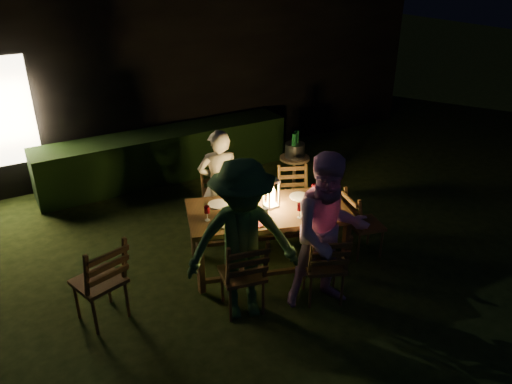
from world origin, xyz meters
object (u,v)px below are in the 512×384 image
chair_near_right (324,277)px  ice_bucket (295,150)px  chair_far_right (294,211)px  bottle_bucket_a (294,149)px  person_opp_right (329,233)px  person_opp_left (243,242)px  lantern (271,195)px  side_table (294,161)px  chair_spare (102,294)px  chair_near_left (243,287)px  person_house_side (219,185)px  bottle_table (247,200)px  chair_end (363,234)px  bottle_bucket_b (296,146)px  chair_far_left (221,217)px  dining_table (268,215)px

chair_near_right → ice_bucket: size_ratio=3.16×
chair_far_right → bottle_bucket_a: (0.57, 0.88, 0.50)m
person_opp_right → person_opp_left: (-0.86, 0.28, 0.01)m
lantern → side_table: size_ratio=0.56×
chair_spare → bottle_bucket_a: bearing=6.5°
chair_near_left → chair_near_right: 0.90m
chair_near_left → person_opp_left: 0.59m
person_opp_left → ice_bucket: size_ratio=5.85×
person_opp_right → bottle_bucket_a: person_opp_right is taller
person_house_side → bottle_table: size_ratio=5.33×
person_opp_left → lantern: bearing=60.1°
person_opp_left → side_table: bearing=63.8°
person_opp_left → chair_end: bearing=26.0°
chair_near_left → chair_far_right: size_ratio=1.07×
chair_end → bottle_bucket_b: (0.26, 1.90, 0.51)m
chair_end → chair_spare: size_ratio=0.89×
person_house_side → chair_near_left: bearing=90.1°
chair_near_left → ice_bucket: 2.94m
bottle_bucket_a → chair_far_left: bearing=-159.6°
chair_spare → chair_far_left: bearing=9.0°
chair_far_right → bottle_bucket_a: 1.16m
chair_far_left → person_house_side: size_ratio=0.65×
chair_spare → bottle_table: 1.85m
chair_far_left → chair_far_right: bearing=176.6°
chair_far_left → ice_bucket: bearing=-144.3°
person_opp_left → chair_far_right: bearing=57.8°
chair_spare → person_opp_right: bearing=-40.0°
bottle_table → ice_bucket: 2.15m
person_house_side → ice_bucket: 1.65m
chair_near_left → dining_table: bearing=53.6°
person_house_side → bottle_bucket_a: person_house_side is taller
chair_end → chair_spare: bearing=-83.2°
chair_near_right → chair_far_left: 1.78m
bottle_bucket_b → chair_far_right: bearing=-125.0°
bottle_table → person_opp_left: bearing=-121.7°
chair_near_right → person_house_side: size_ratio=0.64×
person_opp_left → bottle_bucket_b: (2.11, 2.16, -0.10)m
person_opp_left → ice_bucket: 2.96m
person_opp_right → side_table: 2.70m
person_opp_left → chair_spare: bearing=172.0°
chair_near_right → ice_bucket: chair_near_right is taller
dining_table → chair_near_right: (0.19, -0.87, -0.41)m
chair_near_right → chair_far_left: chair_far_left is taller
lantern → side_table: lantern is taller
ice_bucket → person_opp_left: bearing=-134.3°
dining_table → person_opp_right: person_opp_right is taller
chair_near_right → bottle_bucket_b: bearing=86.3°
chair_near_left → bottle_bucket_a: (2.00, 2.03, 0.49)m
bottle_bucket_b → person_opp_left: bearing=-134.4°
dining_table → side_table: (1.38, 1.48, -0.15)m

